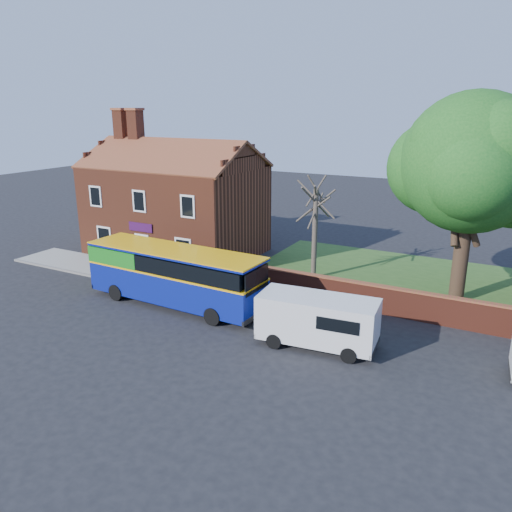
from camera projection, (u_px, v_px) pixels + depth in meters
The scene contains 10 objects.
ground at pixel (154, 325), 25.53m from camera, with size 120.00×120.00×0.00m, color black.
pavement at pixel (127, 272), 33.53m from camera, with size 18.00×3.50×0.12m, color gray.
kerb at pixel (108, 279), 32.05m from camera, with size 18.00×0.15×0.14m, color slate.
grass_strip at pixel (456, 288), 30.64m from camera, with size 26.00×12.00×0.04m, color #426B28.
shop_building at pixel (176, 208), 37.43m from camera, with size 12.30×8.13×10.50m.
boundary_wall at pixel (443, 310), 25.34m from camera, with size 22.00×0.38×1.60m.
bus at pixel (170, 273), 27.86m from camera, with size 10.73×3.11×3.24m.
van_near at pixel (318, 319), 22.95m from camera, with size 5.63×2.67×2.39m.
large_tree at pixel (474, 167), 26.69m from camera, with size 9.54×7.55×11.64m.
bare_tree at pixel (315, 229), 31.55m from camera, with size 2.39×2.85×6.38m.
Camera 1 is at (15.67, -18.19, 10.74)m, focal length 35.00 mm.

